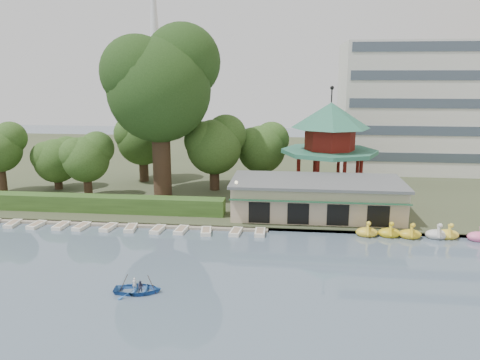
# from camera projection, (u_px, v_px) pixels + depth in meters

# --- Properties ---
(ground_plane) EXTENTS (220.00, 220.00, 0.00)m
(ground_plane) POSITION_uv_depth(u_px,v_px,m) (181.00, 310.00, 31.61)
(ground_plane) COLOR slate
(ground_plane) RESTS_ON ground
(shore) EXTENTS (220.00, 70.00, 0.40)m
(shore) POSITION_uv_depth(u_px,v_px,m) (250.00, 164.00, 81.96)
(shore) COLOR #424930
(shore) RESTS_ON ground
(embankment) EXTENTS (220.00, 0.60, 0.30)m
(embankment) POSITION_uv_depth(u_px,v_px,m) (220.00, 227.00, 48.34)
(embankment) COLOR gray
(embankment) RESTS_ON ground
(dock) EXTENTS (34.00, 1.60, 0.24)m
(dock) POSITION_uv_depth(u_px,v_px,m) (108.00, 223.00, 49.55)
(dock) COLOR gray
(dock) RESTS_ON ground
(boathouse) EXTENTS (18.60, 9.39, 3.90)m
(boathouse) POSITION_uv_depth(u_px,v_px,m) (316.00, 197.00, 51.30)
(boathouse) COLOR #BDA78C
(boathouse) RESTS_ON shore
(pavilion) EXTENTS (12.40, 12.40, 13.50)m
(pavilion) POSITION_uv_depth(u_px,v_px,m) (330.00, 139.00, 59.67)
(pavilion) COLOR #BDA78C
(pavilion) RESTS_ON shore
(office_building) EXTENTS (38.00, 18.00, 20.00)m
(office_building) POSITION_uv_depth(u_px,v_px,m) (456.00, 112.00, 73.41)
(office_building) COLOR silver
(office_building) RESTS_ON shore
(broadcast_tower) EXTENTS (8.00, 8.00, 96.00)m
(broadcast_tower) POSITION_uv_depth(u_px,v_px,m) (154.00, 20.00, 164.31)
(broadcast_tower) COLOR silver
(broadcast_tower) RESTS_ON ground
(hedge) EXTENTS (30.00, 2.00, 1.80)m
(hedge) POSITION_uv_depth(u_px,v_px,m) (93.00, 203.00, 52.81)
(hedge) COLOR #345620
(hedge) RESTS_ON shore
(lamp_post) EXTENTS (0.36, 0.36, 4.28)m
(lamp_post) POSITION_uv_depth(u_px,v_px,m) (236.00, 193.00, 49.12)
(lamp_post) COLOR black
(lamp_post) RESTS_ON shore
(big_tree) EXTENTS (13.90, 12.95, 21.39)m
(big_tree) POSITION_uv_depth(u_px,v_px,m) (161.00, 81.00, 56.64)
(big_tree) COLOR #3A281C
(big_tree) RESTS_ON shore
(small_trees) EXTENTS (39.78, 16.63, 10.28)m
(small_trees) POSITION_uv_depth(u_px,v_px,m) (151.00, 146.00, 62.80)
(small_trees) COLOR #3A281C
(small_trees) RESTS_ON shore
(swan_boats) EXTENTS (13.56, 2.16, 1.92)m
(swan_boats) POSITION_uv_depth(u_px,v_px,m) (431.00, 234.00, 45.33)
(swan_boats) COLOR yellow
(swan_boats) RESTS_ON ground
(moored_rowboats) EXTENTS (32.42, 2.67, 0.36)m
(moored_rowboats) POSITION_uv_depth(u_px,v_px,m) (108.00, 227.00, 48.05)
(moored_rowboats) COLOR white
(moored_rowboats) RESTS_ON ground
(rowboat_with_passengers) EXTENTS (5.16, 3.94, 2.01)m
(rowboat_with_passengers) POSITION_uv_depth(u_px,v_px,m) (138.00, 286.00, 33.99)
(rowboat_with_passengers) COLOR #2E65B1
(rowboat_with_passengers) RESTS_ON ground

